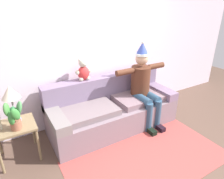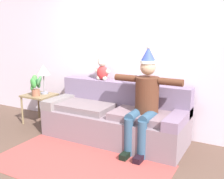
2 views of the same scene
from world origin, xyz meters
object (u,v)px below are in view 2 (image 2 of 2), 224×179
object	(u,v)px
teddy_bear	(102,70)
person_seated	(145,98)
potted_plant	(36,86)
side_table	(39,99)
candle_tall	(32,85)
couch	(116,118)
table_lamp	(43,71)

from	to	relation	value
teddy_bear	person_seated	bearing A→B (deg)	-24.38
potted_plant	side_table	bearing A→B (deg)	103.62
side_table	candle_tall	distance (m)	0.30
teddy_bear	candle_tall	distance (m)	1.41
couch	person_seated	xyz separation A→B (m)	(0.55, -0.17, 0.43)
person_seated	potted_plant	world-z (taller)	person_seated
potted_plant	person_seated	bearing A→B (deg)	-0.74
candle_tall	side_table	bearing A→B (deg)	7.57
person_seated	candle_tall	distance (m)	2.28
potted_plant	couch	bearing A→B (deg)	5.26
candle_tall	table_lamp	bearing A→B (deg)	31.22
teddy_bear	side_table	world-z (taller)	teddy_bear
side_table	couch	bearing A→B (deg)	1.58
person_seated	side_table	world-z (taller)	person_seated
couch	teddy_bear	xyz separation A→B (m)	(-0.40, 0.26, 0.71)
side_table	table_lamp	xyz separation A→B (m)	(0.04, 0.10, 0.51)
teddy_bear	table_lamp	distance (m)	1.16
couch	potted_plant	xyz separation A→B (m)	(-1.55, -0.14, 0.40)
person_seated	side_table	distance (m)	2.15
person_seated	table_lamp	bearing A→B (deg)	173.88
couch	side_table	xyz separation A→B (m)	(-1.58, -0.04, 0.13)
person_seated	teddy_bear	size ratio (longest dim) A/B	3.96
side_table	candle_tall	world-z (taller)	candle_tall
couch	side_table	world-z (taller)	couch
person_seated	table_lamp	xyz separation A→B (m)	(-2.09, 0.22, 0.21)
table_lamp	potted_plant	size ratio (longest dim) A/B	1.41
teddy_bear	potted_plant	xyz separation A→B (m)	(-1.16, -0.40, -0.31)
table_lamp	candle_tall	bearing A→B (deg)	-148.78
side_table	candle_tall	size ratio (longest dim) A/B	2.05
table_lamp	potted_plant	bearing A→B (deg)	-95.33
side_table	teddy_bear	bearing A→B (deg)	14.40
teddy_bear	couch	bearing A→B (deg)	-33.24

